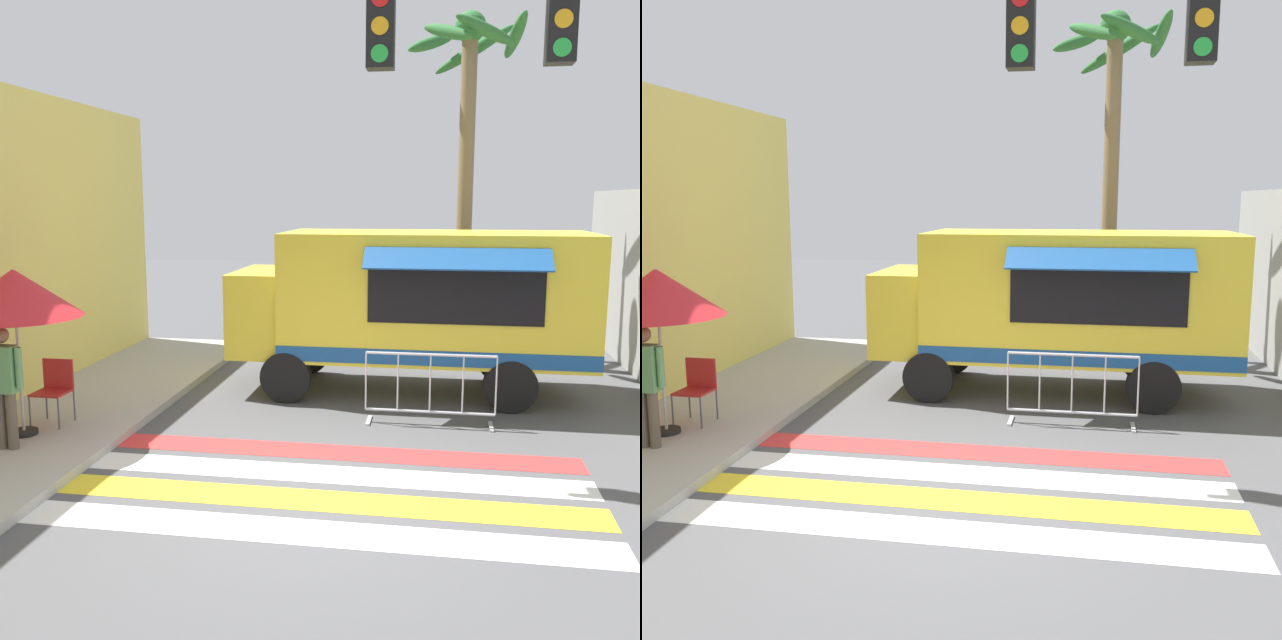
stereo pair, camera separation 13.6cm
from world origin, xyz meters
TOP-DOWN VIEW (x-y plane):
  - ground_plane at (0.00, 0.00)m, footprint 60.00×60.00m
  - crosswalk_painted at (0.00, 0.45)m, footprint 6.40×2.84m
  - food_truck at (0.86, 4.78)m, footprint 5.88×2.61m
  - traffic_signal_pole at (2.70, 1.52)m, footprint 4.64×0.29m
  - patio_umbrella at (-4.09, 1.25)m, footprint 1.73×1.73m
  - folding_chair at (-3.95, 1.83)m, footprint 0.45×0.45m
  - vendor_person at (-3.98, 0.72)m, footprint 0.53×0.21m
  - barricade_front at (1.27, 2.96)m, footprint 1.89×0.44m
  - palm_tree at (1.84, 7.65)m, footprint 2.37×2.24m

SIDE VIEW (x-z plane):
  - ground_plane at x=0.00m, z-range 0.00..0.00m
  - crosswalk_painted at x=0.00m, z-range 0.00..0.01m
  - barricade_front at x=1.27m, z-range -0.01..1.05m
  - folding_chair at x=-3.95m, z-range 0.21..1.11m
  - vendor_person at x=-3.98m, z-range 0.22..1.79m
  - food_truck at x=0.86m, z-range 0.24..2.95m
  - patio_umbrella at x=-4.09m, z-range 0.91..3.15m
  - traffic_signal_pole at x=2.70m, z-range 1.31..7.51m
  - palm_tree at x=1.84m, z-range 1.45..8.28m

